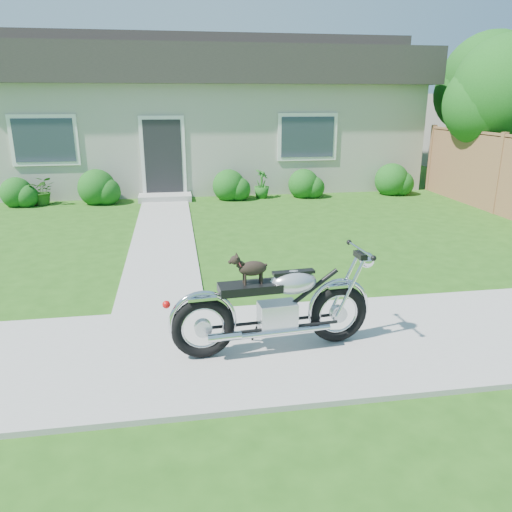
{
  "coord_description": "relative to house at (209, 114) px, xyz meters",
  "views": [
    {
      "loc": [
        -1.22,
        -4.89,
        2.65
      ],
      "look_at": [
        -0.26,
        1.0,
        0.75
      ],
      "focal_mm": 35.0,
      "sensor_mm": 36.0,
      "label": 1
    }
  ],
  "objects": [
    {
      "name": "ground",
      "position": [
        0.0,
        -11.99,
        -2.16
      ],
      "size": [
        80.0,
        80.0,
        0.0
      ],
      "primitive_type": "plane",
      "color": "#235114",
      "rests_on": "ground"
    },
    {
      "name": "sidewalk",
      "position": [
        0.0,
        -11.99,
        -2.14
      ],
      "size": [
        24.0,
        2.2,
        0.04
      ],
      "primitive_type": "cube",
      "color": "#9E9B93",
      "rests_on": "ground"
    },
    {
      "name": "walkway",
      "position": [
        -1.5,
        -6.99,
        -2.14
      ],
      "size": [
        1.2,
        8.0,
        0.03
      ],
      "primitive_type": "cube",
      "color": "#9E9B93",
      "rests_on": "ground"
    },
    {
      "name": "house",
      "position": [
        0.0,
        0.0,
        0.0
      ],
      "size": [
        12.6,
        7.03,
        4.5
      ],
      "color": "#A6A196",
      "rests_on": "ground"
    },
    {
      "name": "fence",
      "position": [
        6.3,
        -6.24,
        -1.22
      ],
      "size": [
        0.12,
        6.62,
        1.9
      ],
      "color": "#9F7647",
      "rests_on": "ground"
    },
    {
      "name": "tree_far",
      "position": [
        8.68,
        -2.05,
        0.81
      ],
      "size": [
        3.01,
        3.01,
        4.62
      ],
      "color": "#3D2B1C",
      "rests_on": "ground"
    },
    {
      "name": "shrub_row",
      "position": [
        0.07,
        -3.49,
        -1.77
      ],
      "size": [
        10.98,
        0.97,
        0.97
      ],
      "color": "#175316",
      "rests_on": "ground"
    },
    {
      "name": "potted_plant_left",
      "position": [
        -4.59,
        -3.44,
        -1.79
      ],
      "size": [
        0.68,
        0.59,
        0.74
      ],
      "primitive_type": "imported",
      "rotation": [
        0.0,
        0.0,
        6.26
      ],
      "color": "#205215",
      "rests_on": "ground"
    },
    {
      "name": "potted_plant_right",
      "position": [
        1.13,
        -3.44,
        -1.77
      ],
      "size": [
        0.58,
        0.58,
        0.78
      ],
      "primitive_type": "imported",
      "rotation": [
        0.0,
        0.0,
        1.15
      ],
      "color": "#1E631B",
      "rests_on": "ground"
    },
    {
      "name": "motorcycle_with_dog",
      "position": [
        -0.21,
        -12.11,
        -1.62
      ],
      "size": [
        2.22,
        0.6,
        1.1
      ],
      "rotation": [
        0.0,
        0.0,
        0.08
      ],
      "color": "black",
      "rests_on": "sidewalk"
    }
  ]
}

